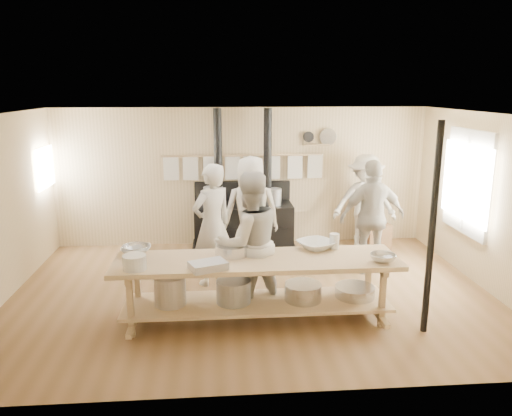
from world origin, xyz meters
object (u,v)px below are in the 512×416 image
at_px(cook_far_left, 212,225).
at_px(roasting_pan, 208,266).
at_px(cook_right, 372,217).
at_px(stove, 243,221).
at_px(prep_table, 256,283).
at_px(cook_center, 251,213).
at_px(cook_by_window, 365,202).
at_px(chair, 375,233).
at_px(cook_left, 249,243).

distance_m(cook_far_left, roasting_pan, 1.67).
bearing_deg(cook_right, stove, -42.57).
xyz_separation_m(prep_table, cook_center, (0.08, 2.00, 0.42)).
xyz_separation_m(cook_right, cook_by_window, (0.25, 1.23, -0.04)).
bearing_deg(cook_far_left, roasting_pan, 53.33).
bearing_deg(cook_by_window, cook_right, -90.71).
bearing_deg(chair, cook_center, -168.43).
bearing_deg(prep_table, cook_far_left, 112.57).
bearing_deg(cook_left, prep_table, 82.35).
height_order(cook_left, cook_center, cook_left).
bearing_deg(roasting_pan, chair, 45.95).
height_order(cook_left, cook_right, cook_left).
distance_m(cook_left, cook_center, 1.68).
distance_m(cook_center, roasting_pan, 2.42).
height_order(cook_center, cook_right, cook_center).
bearing_deg(prep_table, chair, 49.01).
bearing_deg(roasting_pan, cook_right, 36.86).
xyz_separation_m(prep_table, cook_by_window, (2.25, 2.85, 0.37)).
xyz_separation_m(cook_left, roasting_pan, (-0.53, -0.65, -0.06)).
bearing_deg(cook_right, chair, -119.16).
bearing_deg(cook_by_window, chair, 15.17).
distance_m(stove, cook_left, 2.73).
bearing_deg(prep_table, cook_by_window, 51.69).
distance_m(cook_far_left, cook_center, 0.91).
xyz_separation_m(stove, cook_far_left, (-0.56, -1.68, 0.41)).
height_order(cook_far_left, cook_by_window, cook_far_left).
bearing_deg(stove, roasting_pan, -100.21).
xyz_separation_m(stove, cook_by_window, (2.25, -0.17, 0.37)).
bearing_deg(stove, prep_table, -90.04).
bearing_deg(cook_by_window, cook_left, -121.87).
height_order(cook_right, cook_by_window, cook_right).
bearing_deg(cook_left, chair, -154.90).
bearing_deg(roasting_pan, cook_center, 73.64).
bearing_deg(cook_center, cook_far_left, 44.73).
bearing_deg(cook_right, roasting_pan, 29.12).
xyz_separation_m(cook_left, cook_center, (0.15, 1.68, -0.01)).
bearing_deg(chair, cook_far_left, -161.75).
distance_m(cook_right, chair, 1.49).
height_order(cook_right, roasting_pan, cook_right).
bearing_deg(roasting_pan, prep_table, 28.78).
relative_size(cook_far_left, cook_by_window, 1.05).
distance_m(prep_table, cook_by_window, 3.65).
xyz_separation_m(cook_right, roasting_pan, (-2.61, -1.95, -0.03)).
height_order(stove, prep_table, stove).
distance_m(cook_center, cook_by_window, 2.33).
xyz_separation_m(cook_left, chair, (2.56, 2.55, -0.67)).
bearing_deg(cook_right, cook_by_window, -109.10).
relative_size(prep_table, chair, 3.75).
bearing_deg(cook_center, roasting_pan, 72.73).
distance_m(stove, roasting_pan, 3.42).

